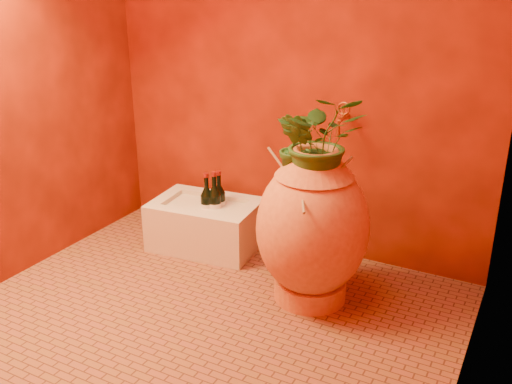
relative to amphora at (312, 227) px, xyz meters
The scene contains 12 objects.
floor 0.72m from the amphora, 133.60° to the right, with size 2.50×2.50×0.00m, color brown.
wall_back 1.08m from the amphora, 124.39° to the left, with size 2.50×0.02×2.50m, color #4E1204.
wall_left 1.89m from the amphora, 165.76° to the right, with size 0.02×2.00×2.50m, color #4E1204.
wall_right 1.26m from the amphora, 26.15° to the right, with size 0.02×2.00×2.50m, color #4E1204.
amphora is the anchor object (origin of this frame).
stone_basin 0.94m from the amphora, 162.48° to the left, with size 0.72×0.52×0.31m.
wine_bottle_a 0.88m from the amphora, 162.52° to the left, with size 0.08×0.08×0.34m.
wine_bottle_b 0.87m from the amphora, 156.50° to the left, with size 0.08×0.08×0.34m.
wine_bottle_c 0.85m from the amphora, 160.18° to the left, with size 0.08×0.08×0.35m.
wall_tap 0.69m from the amphora, 94.44° to the left, with size 0.08×0.17×0.18m.
plant_main 0.48m from the amphora, ahead, with size 0.43×0.38×0.48m, color #214A1A.
plant_side 0.45m from the amphora, 154.55° to the right, with size 0.20×0.16×0.37m, color #214A1A.
Camera 1 is at (1.43, -2.15, 1.69)m, focal length 40.00 mm.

